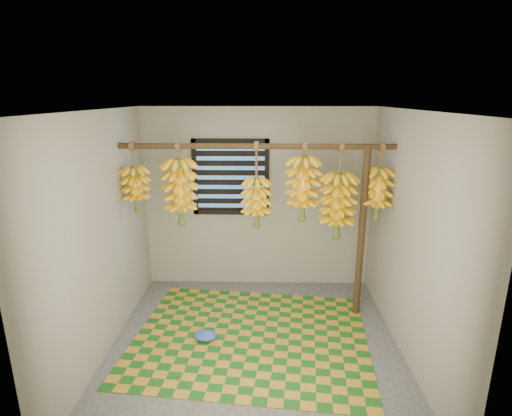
{
  "coord_description": "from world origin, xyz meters",
  "views": [
    {
      "loc": [
        0.1,
        -3.62,
        2.52
      ],
      "look_at": [
        0.0,
        0.55,
        1.35
      ],
      "focal_mm": 28.0,
      "sensor_mm": 36.0,
      "label": 1
    }
  ],
  "objects_px": {
    "support_post": "(361,235)",
    "woven_mat": "(251,337)",
    "banana_bunch_d": "(303,189)",
    "banana_bunch_a": "(136,189)",
    "banana_bunch_b": "(180,192)",
    "plastic_bag": "(205,336)",
    "banana_bunch_f": "(378,194)",
    "banana_bunch_c": "(256,202)",
    "banana_bunch_e": "(338,206)"
  },
  "relations": [
    {
      "from": "banana_bunch_c",
      "to": "banana_bunch_f",
      "type": "relative_size",
      "value": 1.12
    },
    {
      "from": "plastic_bag",
      "to": "banana_bunch_f",
      "type": "bearing_deg",
      "value": 17.97
    },
    {
      "from": "woven_mat",
      "to": "banana_bunch_d",
      "type": "distance_m",
      "value": 1.72
    },
    {
      "from": "plastic_bag",
      "to": "banana_bunch_d",
      "type": "relative_size",
      "value": 0.28
    },
    {
      "from": "plastic_bag",
      "to": "banana_bunch_e",
      "type": "distance_m",
      "value": 2.02
    },
    {
      "from": "banana_bunch_d",
      "to": "support_post",
      "type": "bearing_deg",
      "value": 0.0
    },
    {
      "from": "banana_bunch_d",
      "to": "banana_bunch_e",
      "type": "xyz_separation_m",
      "value": [
        0.4,
        -0.0,
        -0.2
      ]
    },
    {
      "from": "banana_bunch_c",
      "to": "banana_bunch_d",
      "type": "height_order",
      "value": "same"
    },
    {
      "from": "support_post",
      "to": "woven_mat",
      "type": "bearing_deg",
      "value": -156.8
    },
    {
      "from": "banana_bunch_a",
      "to": "banana_bunch_f",
      "type": "bearing_deg",
      "value": 0.0
    },
    {
      "from": "plastic_bag",
      "to": "banana_bunch_a",
      "type": "relative_size",
      "value": 0.31
    },
    {
      "from": "banana_bunch_a",
      "to": "banana_bunch_c",
      "type": "relative_size",
      "value": 0.83
    },
    {
      "from": "woven_mat",
      "to": "banana_bunch_f",
      "type": "relative_size",
      "value": 2.85
    },
    {
      "from": "banana_bunch_c",
      "to": "banana_bunch_d",
      "type": "relative_size",
      "value": 1.1
    },
    {
      "from": "banana_bunch_d",
      "to": "banana_bunch_f",
      "type": "distance_m",
      "value": 0.83
    },
    {
      "from": "plastic_bag",
      "to": "banana_bunch_a",
      "type": "xyz_separation_m",
      "value": [
        -0.82,
        0.61,
        1.45
      ]
    },
    {
      "from": "banana_bunch_a",
      "to": "banana_bunch_e",
      "type": "height_order",
      "value": "same"
    },
    {
      "from": "banana_bunch_e",
      "to": "banana_bunch_b",
      "type": "bearing_deg",
      "value": 180.0
    },
    {
      "from": "banana_bunch_b",
      "to": "banana_bunch_c",
      "type": "xyz_separation_m",
      "value": [
        0.85,
        0.0,
        -0.11
      ]
    },
    {
      "from": "banana_bunch_a",
      "to": "banana_bunch_b",
      "type": "xyz_separation_m",
      "value": [
        0.5,
        0.0,
        -0.03
      ]
    },
    {
      "from": "banana_bunch_e",
      "to": "plastic_bag",
      "type": "bearing_deg",
      "value": -157.11
    },
    {
      "from": "woven_mat",
      "to": "plastic_bag",
      "type": "relative_size",
      "value": 9.98
    },
    {
      "from": "woven_mat",
      "to": "banana_bunch_a",
      "type": "xyz_separation_m",
      "value": [
        -1.3,
        0.53,
        1.51
      ]
    },
    {
      "from": "banana_bunch_a",
      "to": "banana_bunch_d",
      "type": "height_order",
      "value": "same"
    },
    {
      "from": "plastic_bag",
      "to": "banana_bunch_d",
      "type": "bearing_deg",
      "value": 30.17
    },
    {
      "from": "plastic_bag",
      "to": "banana_bunch_f",
      "type": "distance_m",
      "value": 2.43
    },
    {
      "from": "banana_bunch_b",
      "to": "banana_bunch_f",
      "type": "xyz_separation_m",
      "value": [
        2.2,
        0.0,
        -0.01
      ]
    },
    {
      "from": "banana_bunch_f",
      "to": "banana_bunch_c",
      "type": "bearing_deg",
      "value": 180.0
    },
    {
      "from": "support_post",
      "to": "banana_bunch_d",
      "type": "bearing_deg",
      "value": 180.0
    },
    {
      "from": "banana_bunch_b",
      "to": "support_post",
      "type": "bearing_deg",
      "value": 0.0
    },
    {
      "from": "banana_bunch_f",
      "to": "banana_bunch_d",
      "type": "bearing_deg",
      "value": 180.0
    },
    {
      "from": "banana_bunch_d",
      "to": "banana_bunch_f",
      "type": "bearing_deg",
      "value": 0.0
    },
    {
      "from": "banana_bunch_f",
      "to": "woven_mat",
      "type": "bearing_deg",
      "value": -159.06
    },
    {
      "from": "banana_bunch_e",
      "to": "banana_bunch_f",
      "type": "relative_size",
      "value": 1.25
    },
    {
      "from": "banana_bunch_f",
      "to": "banana_bunch_e",
      "type": "bearing_deg",
      "value": -180.0
    },
    {
      "from": "woven_mat",
      "to": "plastic_bag",
      "type": "bearing_deg",
      "value": -171.21
    },
    {
      "from": "woven_mat",
      "to": "banana_bunch_c",
      "type": "bearing_deg",
      "value": 84.77
    },
    {
      "from": "woven_mat",
      "to": "plastic_bag",
      "type": "xyz_separation_m",
      "value": [
        -0.48,
        -0.07,
        0.06
      ]
    },
    {
      "from": "woven_mat",
      "to": "banana_bunch_a",
      "type": "relative_size",
      "value": 3.09
    },
    {
      "from": "support_post",
      "to": "banana_bunch_c",
      "type": "xyz_separation_m",
      "value": [
        -1.2,
        0.0,
        0.37
      ]
    },
    {
      "from": "woven_mat",
      "to": "banana_bunch_f",
      "type": "bearing_deg",
      "value": 20.94
    },
    {
      "from": "support_post",
      "to": "banana_bunch_c",
      "type": "bearing_deg",
      "value": 180.0
    },
    {
      "from": "support_post",
      "to": "banana_bunch_b",
      "type": "distance_m",
      "value": 2.11
    },
    {
      "from": "plastic_bag",
      "to": "banana_bunch_f",
      "type": "xyz_separation_m",
      "value": [
        1.88,
        0.61,
        1.42
      ]
    },
    {
      "from": "support_post",
      "to": "banana_bunch_c",
      "type": "relative_size",
      "value": 2.06
    },
    {
      "from": "support_post",
      "to": "woven_mat",
      "type": "height_order",
      "value": "support_post"
    },
    {
      "from": "plastic_bag",
      "to": "banana_bunch_b",
      "type": "relative_size",
      "value": 0.26
    },
    {
      "from": "banana_bunch_a",
      "to": "banana_bunch_b",
      "type": "bearing_deg",
      "value": 0.0
    },
    {
      "from": "banana_bunch_b",
      "to": "banana_bunch_d",
      "type": "xyz_separation_m",
      "value": [
        1.37,
        0.0,
        0.05
      ]
    },
    {
      "from": "support_post",
      "to": "banana_bunch_a",
      "type": "distance_m",
      "value": 2.6
    }
  ]
}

